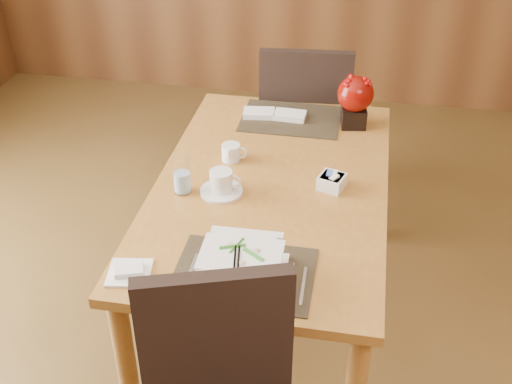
% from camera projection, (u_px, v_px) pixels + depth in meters
% --- Properties ---
extents(dining_table, '(0.90, 1.50, 0.75)m').
position_uv_depth(dining_table, '(271.00, 203.00, 2.57)').
color(dining_table, '#A56F2E').
rests_on(dining_table, ground).
extents(placemat_near, '(0.45, 0.33, 0.01)m').
position_uv_depth(placemat_near, '(244.00, 274.00, 2.07)').
color(placemat_near, black).
rests_on(placemat_near, dining_table).
extents(placemat_far, '(0.45, 0.33, 0.01)m').
position_uv_depth(placemat_far, '(291.00, 119.00, 2.96)').
color(placemat_far, black).
rests_on(placemat_far, dining_table).
extents(soup_setting, '(0.28, 0.28, 0.11)m').
position_uv_depth(soup_setting, '(241.00, 268.00, 2.01)').
color(soup_setting, white).
rests_on(soup_setting, dining_table).
extents(coffee_cup, '(0.16, 0.16, 0.09)m').
position_uv_depth(coffee_cup, '(221.00, 183.00, 2.44)').
color(coffee_cup, white).
rests_on(coffee_cup, dining_table).
extents(water_glass, '(0.08, 0.08, 0.16)m').
position_uv_depth(water_glass, '(182.00, 174.00, 2.42)').
color(water_glass, white).
rests_on(water_glass, dining_table).
extents(creamer_jug, '(0.10, 0.10, 0.07)m').
position_uv_depth(creamer_jug, '(231.00, 152.00, 2.64)').
color(creamer_jug, white).
rests_on(creamer_jug, dining_table).
extents(sugar_caddy, '(0.12, 0.12, 0.06)m').
position_uv_depth(sugar_caddy, '(332.00, 182.00, 2.47)').
color(sugar_caddy, white).
rests_on(sugar_caddy, dining_table).
extents(berry_decor, '(0.16, 0.16, 0.24)m').
position_uv_depth(berry_decor, '(355.00, 98.00, 2.84)').
color(berry_decor, black).
rests_on(berry_decor, dining_table).
extents(napkins_far, '(0.29, 0.11, 0.03)m').
position_uv_depth(napkins_far, '(277.00, 114.00, 2.97)').
color(napkins_far, white).
rests_on(napkins_far, dining_table).
extents(bread_plate, '(0.16, 0.16, 0.01)m').
position_uv_depth(bread_plate, '(129.00, 273.00, 2.07)').
color(bread_plate, white).
rests_on(bread_plate, dining_table).
extents(far_chair, '(0.51, 0.51, 1.00)m').
position_uv_depth(far_chair, '(304.00, 123.00, 3.33)').
color(far_chair, black).
rests_on(far_chair, ground).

